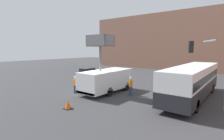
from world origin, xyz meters
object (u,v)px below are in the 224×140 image
at_px(city_bus, 193,80).
at_px(parked_car_curbside, 88,72).
at_px(road_worker_directing, 131,86).
at_px(traffic_cone_near_truck, 68,105).
at_px(road_worker_near_truck, 75,85).
at_px(traffic_light_pole, 213,62).
at_px(utility_truck, 106,79).

bearing_deg(city_bus, parked_car_curbside, 80.76).
relative_size(road_worker_directing, traffic_cone_near_truck, 2.69).
distance_m(road_worker_near_truck, parked_car_curbside, 11.28).
xyz_separation_m(road_worker_near_truck, road_worker_directing, (5.15, 2.94, 0.02)).
bearing_deg(traffic_cone_near_truck, traffic_light_pole, 36.15).
bearing_deg(traffic_cone_near_truck, road_worker_directing, 74.85).
bearing_deg(parked_car_curbside, traffic_light_pole, -16.93).
relative_size(road_worker_directing, parked_car_curbside, 0.44).
height_order(city_bus, road_worker_directing, city_bus).
xyz_separation_m(city_bus, traffic_cone_near_truck, (-7.12, -9.03, -1.51)).
distance_m(utility_truck, road_worker_near_truck, 3.41).
xyz_separation_m(traffic_light_pole, road_worker_directing, (-7.23, 0.00, -2.82)).
bearing_deg(parked_car_curbside, road_worker_directing, -25.88).
relative_size(road_worker_near_truck, road_worker_directing, 0.98).
distance_m(city_bus, parked_car_curbside, 17.86).
bearing_deg(utility_truck, city_bus, 21.26).
bearing_deg(road_worker_near_truck, parked_car_curbside, 103.24).
height_order(traffic_cone_near_truck, parked_car_curbside, parked_car_curbside).
bearing_deg(traffic_light_pole, utility_truck, -176.11).
bearing_deg(road_worker_directing, traffic_cone_near_truck, 62.31).
distance_m(utility_truck, parked_car_curbside, 11.56).
bearing_deg(road_worker_near_truck, traffic_light_pole, -11.77).
bearing_deg(road_worker_near_truck, city_bus, 2.04).
xyz_separation_m(utility_truck, traffic_light_pole, (9.90, 0.67, 2.26)).
xyz_separation_m(traffic_light_pole, traffic_cone_near_truck, (-9.01, -6.58, -3.45)).
relative_size(utility_truck, traffic_cone_near_truck, 9.06).
bearing_deg(traffic_cone_near_truck, parked_car_curbside, 129.73).
bearing_deg(utility_truck, traffic_light_pole, 3.89).
relative_size(city_bus, road_worker_near_truck, 6.42).
xyz_separation_m(traffic_light_pole, road_worker_near_truck, (-12.38, -2.94, -2.84)).
bearing_deg(city_bus, road_worker_directing, 116.53).
height_order(road_worker_near_truck, traffic_cone_near_truck, road_worker_near_truck).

